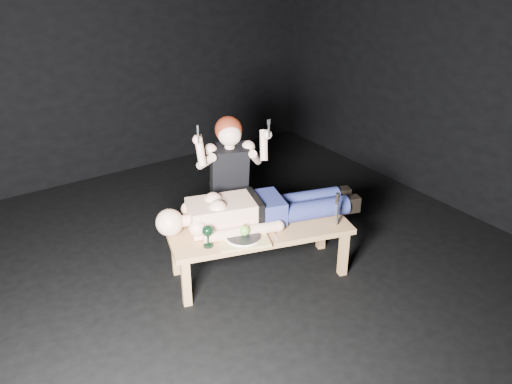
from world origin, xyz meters
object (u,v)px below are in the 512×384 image
Objects in this scene: table at (259,251)px; serving_tray at (243,240)px; carving_knife at (337,209)px; kneeling_woman at (228,179)px; lying_man at (261,206)px; goblet at (208,236)px.

table is 3.81× the size of serving_tray.
kneeling_woman is at bearing 134.03° from carving_knife.
table is 0.34m from serving_tray.
serving_tray is 0.80m from carving_knife.
kneeling_woman is 3.34× the size of serving_tray.
goblet is at bearing -153.42° from lying_man.
carving_knife is (0.76, -0.22, 0.13)m from serving_tray.
table is 8.19× the size of goblet.
lying_man is (0.07, 0.09, 0.37)m from table.
serving_tray is 1.32× the size of carving_knife.
carving_knife is at bearing -15.78° from serving_tray.
serving_tray is (-0.23, -0.11, 0.24)m from table.
carving_knife is (0.54, -0.32, 0.37)m from table.
serving_tray is (-0.30, -0.19, -0.13)m from lying_man.
table is at bearing -115.12° from lying_man.
serving_tray is at bearing -138.69° from table.
kneeling_woman is (-0.02, 0.49, 0.06)m from lying_man.
serving_tray is at bearing -18.27° from goblet.
kneeling_woman is at bearing 100.22° from table.
kneeling_woman reaches higher than goblet.
lying_man is 4.07× the size of serving_tray.
serving_tray is (-0.28, -0.68, -0.18)m from kneeling_woman.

